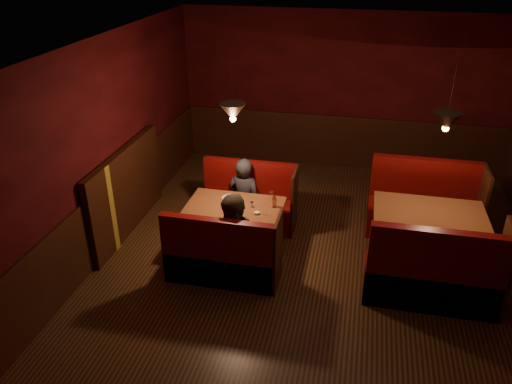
% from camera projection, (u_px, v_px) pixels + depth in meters
% --- Properties ---
extents(room, '(6.02, 7.02, 2.92)m').
position_uv_depth(room, '(302.00, 196.00, 6.38)').
color(room, black).
rests_on(room, ground).
extents(main_table, '(1.33, 0.80, 0.93)m').
position_uv_depth(main_table, '(236.00, 216.00, 6.94)').
color(main_table, brown).
rests_on(main_table, ground).
extents(main_bench_far, '(1.46, 0.52, 0.99)m').
position_uv_depth(main_bench_far, '(249.00, 205.00, 7.69)').
color(main_bench_far, '#580C0E').
rests_on(main_bench_far, ground).
extents(main_bench_near, '(1.46, 0.52, 0.99)m').
position_uv_depth(main_bench_near, '(223.00, 260.00, 6.39)').
color(main_bench_near, '#580C0E').
rests_on(main_bench_near, ground).
extents(second_table, '(1.43, 0.92, 0.81)m').
position_uv_depth(second_table, '(428.00, 226.00, 6.60)').
color(second_table, brown).
rests_on(second_table, ground).
extents(second_bench_far, '(1.58, 0.59, 1.13)m').
position_uv_depth(second_bench_far, '(423.00, 210.00, 7.45)').
color(second_bench_far, '#580C0E').
rests_on(second_bench_far, ground).
extents(second_bench_near, '(1.58, 0.59, 1.13)m').
position_uv_depth(second_bench_near, '(433.00, 279.00, 5.96)').
color(second_bench_near, '#580C0E').
rests_on(second_bench_near, ground).
extents(diner_a, '(0.59, 0.44, 1.46)m').
position_uv_depth(diner_a, '(244.00, 182.00, 7.47)').
color(diner_a, '#282A31').
rests_on(diner_a, ground).
extents(diner_b, '(0.86, 0.73, 1.55)m').
position_uv_depth(diner_b, '(237.00, 227.00, 6.24)').
color(diner_b, '#393125').
rests_on(diner_b, ground).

